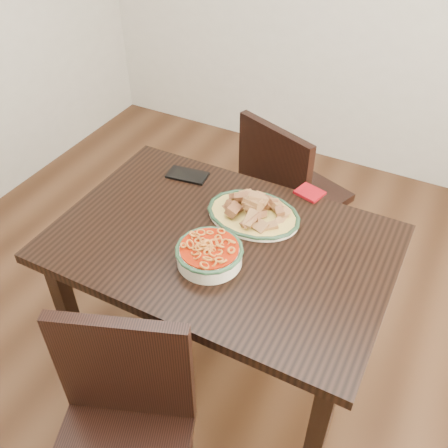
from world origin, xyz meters
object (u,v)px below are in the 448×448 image
at_px(dining_table, 222,258).
at_px(chair_near, 122,430).
at_px(fish_plate, 254,208).
at_px(chair_far, 286,191).
at_px(noodle_bowl, 209,252).
at_px(smartphone, 187,175).

relative_size(dining_table, chair_near, 1.38).
bearing_deg(fish_plate, chair_far, 96.30).
distance_m(chair_near, fish_plate, 0.89).
bearing_deg(dining_table, chair_near, -89.73).
relative_size(chair_far, noodle_bowl, 3.76).
bearing_deg(chair_far, chair_near, 111.50).
relative_size(dining_table, noodle_bowl, 5.18).
bearing_deg(chair_far, noodle_bowl, 112.76).
xyz_separation_m(chair_far, noodle_bowl, (0.03, -0.82, 0.29)).
xyz_separation_m(chair_far, smartphone, (-0.30, -0.42, 0.26)).
relative_size(chair_far, chair_near, 1.00).
bearing_deg(noodle_bowl, dining_table, 97.43).
height_order(chair_near, fish_plate, chair_near).
height_order(fish_plate, smartphone, fish_plate).
bearing_deg(chair_near, noodle_bowl, 67.91).
height_order(chair_far, fish_plate, chair_far).
relative_size(dining_table, smartphone, 7.21).
height_order(fish_plate, noodle_bowl, fish_plate).
xyz_separation_m(chair_near, fish_plate, (0.04, 0.84, 0.30)).
relative_size(fish_plate, smartphone, 2.12).
height_order(dining_table, fish_plate, fish_plate).
relative_size(dining_table, fish_plate, 3.40).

